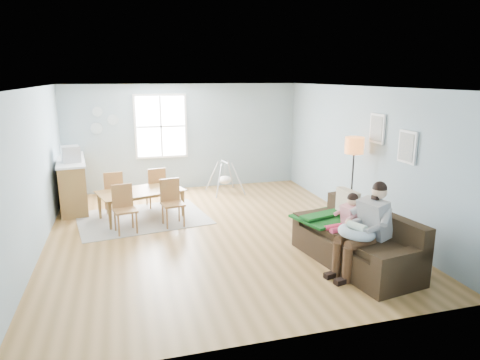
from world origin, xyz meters
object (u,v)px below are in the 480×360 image
object	(u,v)px
chair_se	(172,199)
chair_sw	(124,206)
dining_table	(142,205)
father	(366,226)
floor_lamp	(354,153)
monitor	(71,154)
storage_cube	(412,258)
counter	(73,183)
toddler	(346,216)
chair_nw	(114,189)
sofa	(357,245)
baby_swing	(225,179)
chair_ne	(156,185)

from	to	relation	value
chair_se	chair_sw	bearing A→B (deg)	-170.88
dining_table	father	bearing A→B (deg)	-65.26
floor_lamp	monitor	size ratio (longest dim) A/B	4.04
storage_cube	monitor	xyz separation A→B (m)	(-5.16, 4.57, 1.04)
counter	monitor	size ratio (longest dim) A/B	4.63
chair_sw	storage_cube	bearing A→B (deg)	-35.79
father	dining_table	size ratio (longest dim) A/B	0.83
father	toddler	world-z (taller)	father
floor_lamp	counter	distance (m)	6.15
father	chair_nw	distance (m)	5.43
toddler	monitor	world-z (taller)	monitor
sofa	counter	size ratio (longest dim) A/B	1.13
counter	floor_lamp	bearing A→B (deg)	-27.33
chair_nw	chair_sw	bearing A→B (deg)	-80.98
chair_nw	baby_swing	world-z (taller)	chair_nw
storage_cube	chair_sw	size ratio (longest dim) A/B	0.51
chair_sw	chair_ne	world-z (taller)	chair_ne
dining_table	baby_swing	xyz separation A→B (m)	(2.12, 1.44, 0.07)
chair_sw	counter	bearing A→B (deg)	118.98
chair_sw	chair_nw	distance (m)	1.27
toddler	chair_se	xyz separation A→B (m)	(-2.48, 2.43, -0.22)
sofa	chair_ne	distance (m)	4.77
chair_ne	monitor	distance (m)	1.91
monitor	baby_swing	size ratio (longest dim) A/B	0.48
floor_lamp	storage_cube	size ratio (longest dim) A/B	3.77
floor_lamp	dining_table	bearing A→B (deg)	158.91
toddler	father	bearing A→B (deg)	-86.90
toddler	chair_nw	world-z (taller)	toddler
baby_swing	monitor	bearing A→B (deg)	-171.23
toddler	monitor	bearing A→B (deg)	138.80
chair_se	father	bearing A→B (deg)	-49.59
chair_nw	monitor	distance (m)	1.17
toddler	counter	xyz separation A→B (m)	(-4.48, 4.24, -0.19)
floor_lamp	counter	xyz separation A→B (m)	(-5.40, 2.79, -0.90)
sofa	dining_table	bearing A→B (deg)	134.79
chair_ne	counter	distance (m)	1.89
toddler	chair_se	bearing A→B (deg)	135.61
chair_sw	monitor	world-z (taller)	monitor
father	chair_nw	size ratio (longest dim) A/B	1.52
dining_table	storage_cube	bearing A→B (deg)	-60.72
chair_nw	monitor	size ratio (longest dim) A/B	2.11
dining_table	chair_se	size ratio (longest dim) A/B	1.83
toddler	dining_table	xyz separation A→B (m)	(-3.03, 2.98, -0.45)
storage_cube	counter	xyz separation A→B (m)	(-5.22, 4.94, 0.32)
father	chair_ne	xyz separation A→B (m)	(-2.70, 4.19, -0.23)
floor_lamp	chair_sw	bearing A→B (deg)	169.16
chair_se	storage_cube	bearing A→B (deg)	-44.15
dining_table	monitor	size ratio (longest dim) A/B	3.88
chair_ne	monitor	bearing A→B (deg)	173.57
dining_table	chair_nw	bearing A→B (deg)	118.76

